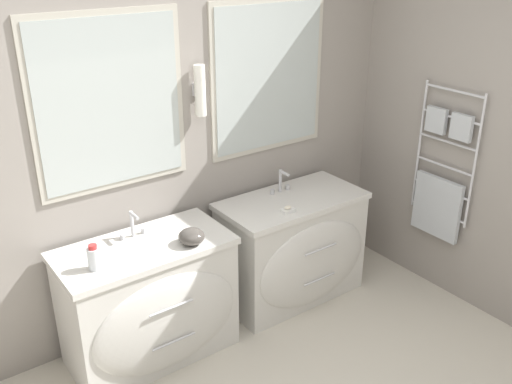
# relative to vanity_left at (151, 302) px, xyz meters

# --- Properties ---
(wall_back) EXTENTS (5.35, 0.15, 2.60)m
(wall_back) POSITION_rel_vanity_left_xyz_m (0.27, 0.36, 0.91)
(wall_back) COLOR gray
(wall_back) RESTS_ON ground_plane
(wall_right) EXTENTS (0.13, 3.56, 2.60)m
(wall_right) POSITION_rel_vanity_left_xyz_m (2.16, -0.61, 0.89)
(wall_right) COLOR gray
(wall_right) RESTS_ON ground_plane
(vanity_left) EXTENTS (1.05, 0.59, 0.79)m
(vanity_left) POSITION_rel_vanity_left_xyz_m (0.00, 0.00, 0.00)
(vanity_left) COLOR silver
(vanity_left) RESTS_ON ground_plane
(vanity_right) EXTENTS (1.05, 0.59, 0.79)m
(vanity_right) POSITION_rel_vanity_left_xyz_m (1.14, 0.00, 0.00)
(vanity_right) COLOR silver
(vanity_right) RESTS_ON ground_plane
(faucet_left) EXTENTS (0.17, 0.11, 0.17)m
(faucet_left) POSITION_rel_vanity_left_xyz_m (0.00, 0.16, 0.46)
(faucet_left) COLOR silver
(faucet_left) RESTS_ON vanity_left
(faucet_right) EXTENTS (0.17, 0.11, 0.17)m
(faucet_right) POSITION_rel_vanity_left_xyz_m (1.14, 0.16, 0.46)
(faucet_right) COLOR silver
(faucet_right) RESTS_ON vanity_right
(toiletry_bottle) EXTENTS (0.07, 0.07, 0.15)m
(toiletry_bottle) POSITION_rel_vanity_left_xyz_m (-0.33, -0.05, 0.45)
(toiletry_bottle) COLOR silver
(toiletry_bottle) RESTS_ON vanity_left
(amenity_bowl) EXTENTS (0.16, 0.16, 0.10)m
(amenity_bowl) POSITION_rel_vanity_left_xyz_m (0.25, -0.12, 0.43)
(amenity_bowl) COLOR #4C4742
(amenity_bowl) RESTS_ON vanity_left
(soap_dish) EXTENTS (0.09, 0.06, 0.04)m
(soap_dish) POSITION_rel_vanity_left_xyz_m (0.98, -0.12, 0.40)
(soap_dish) COLOR white
(soap_dish) RESTS_ON vanity_right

